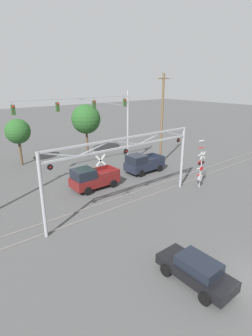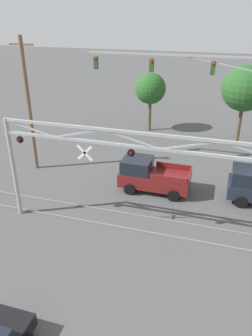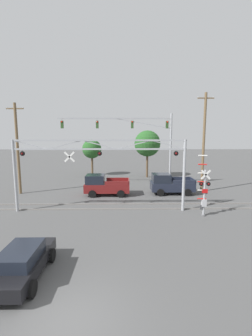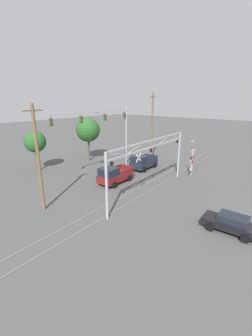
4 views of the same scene
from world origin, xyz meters
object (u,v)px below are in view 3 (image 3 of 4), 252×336
(pickup_truck_lead, at_px, (104,185))
(utility_pole_right, at_px, (204,142))
(utility_pole_left, at_px, (18,148))
(sedan_waiting, at_px, (23,262))
(background_tree_beyond_span, at_px, (147,144))
(traffic_signal_span, at_px, (142,135))
(crossing_gantry, at_px, (100,160))
(background_tree_far_left_verge, at_px, (92,149))
(pickup_truck_following, at_px, (169,184))
(crossing_signal_mast, at_px, (204,193))

(pickup_truck_lead, relative_size, utility_pole_right, 0.43)
(utility_pole_left, bearing_deg, sedan_waiting, -65.48)
(background_tree_beyond_span, bearing_deg, utility_pole_right, -59.65)
(traffic_signal_span, relative_size, background_tree_beyond_span, 1.95)
(pickup_truck_lead, distance_m, utility_pole_right, 11.94)
(utility_pole_right, height_order, background_tree_beyond_span, utility_pole_right)
(crossing_gantry, relative_size, background_tree_far_left_verge, 2.47)
(utility_pole_right, bearing_deg, utility_pole_left, -178.17)
(pickup_truck_following, height_order, sedan_waiting, pickup_truck_following)
(crossing_signal_mast, relative_size, utility_pole_left, 0.50)
(pickup_truck_lead, bearing_deg, traffic_signal_span, 44.19)
(crossing_gantry, bearing_deg, background_tree_beyond_span, 70.10)
(pickup_truck_lead, bearing_deg, utility_pole_right, 7.41)
(pickup_truck_following, height_order, background_tree_beyond_span, background_tree_beyond_span)
(pickup_truck_lead, height_order, background_tree_far_left_verge, background_tree_far_left_verge)
(utility_pole_left, xyz_separation_m, background_tree_far_left_verge, (6.39, 11.26, -0.78))
(crossing_signal_mast, relative_size, pickup_truck_lead, 1.03)
(crossing_gantry, relative_size, pickup_truck_following, 3.08)
(sedan_waiting, relative_size, background_tree_beyond_span, 0.59)
(crossing_gantry, relative_size, sedan_waiting, 3.40)
(background_tree_far_left_verge, bearing_deg, crossing_signal_mast, -58.75)
(pickup_truck_lead, distance_m, background_tree_far_left_verge, 12.77)
(pickup_truck_lead, xyz_separation_m, utility_pole_left, (-9.30, 0.78, 3.94))
(crossing_gantry, distance_m, pickup_truck_following, 9.53)
(pickup_truck_following, bearing_deg, traffic_signal_span, 127.21)
(pickup_truck_following, bearing_deg, background_tree_beyond_span, 97.92)
(crossing_signal_mast, distance_m, utility_pole_left, 19.30)
(crossing_signal_mast, distance_m, sedan_waiting, 13.31)
(traffic_signal_span, relative_size, utility_pole_right, 1.27)
(sedan_waiting, height_order, utility_pole_left, utility_pole_left)
(utility_pole_left, bearing_deg, crossing_gantry, -32.27)
(traffic_signal_span, distance_m, background_tree_far_left_verge, 10.87)
(crossing_signal_mast, distance_m, background_tree_far_left_verge, 21.76)
(background_tree_beyond_span, bearing_deg, background_tree_far_left_verge, 169.32)
(crossing_signal_mast, height_order, utility_pole_left, utility_pole_left)
(sedan_waiting, distance_m, background_tree_far_left_verge, 26.43)
(pickup_truck_lead, bearing_deg, crossing_signal_mast, -37.83)
(utility_pole_right, bearing_deg, pickup_truck_lead, -172.59)
(crossing_gantry, bearing_deg, sedan_waiting, -105.71)
(crossing_signal_mast, distance_m, utility_pole_right, 9.13)
(sedan_waiting, xyz_separation_m, utility_pole_left, (-6.82, 14.94, 4.25))
(crossing_gantry, height_order, sedan_waiting, crossing_gantry)
(background_tree_beyond_span, bearing_deg, utility_pole_left, -147.25)
(pickup_truck_lead, bearing_deg, utility_pole_left, 175.23)
(sedan_waiting, height_order, utility_pole_right, utility_pole_right)
(traffic_signal_span, height_order, background_tree_beyond_span, traffic_signal_span)
(utility_pole_right, relative_size, background_tree_far_left_verge, 1.90)
(crossing_signal_mast, bearing_deg, utility_pole_right, 71.52)
(pickup_truck_following, relative_size, background_tree_beyond_span, 0.65)
(utility_pole_left, bearing_deg, crossing_signal_mast, -22.33)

